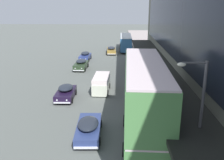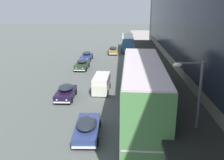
% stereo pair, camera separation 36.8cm
% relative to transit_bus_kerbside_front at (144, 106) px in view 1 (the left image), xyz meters
% --- Properties ---
extents(transit_bus_kerbside_front, '(3.08, 10.80, 6.48)m').
position_rel_transit_bus_kerbside_front_xyz_m(transit_bus_kerbside_front, '(0.00, 0.00, 0.00)').
color(transit_bus_kerbside_front, '#528E4D').
rests_on(transit_bus_kerbside_front, ground).
extents(transit_bus_kerbside_rear, '(2.74, 10.42, 3.29)m').
position_rel_transit_bus_kerbside_front_xyz_m(transit_bus_kerbside_rear, '(-0.17, 40.37, -1.60)').
color(transit_bus_kerbside_rear, '#33679B').
rests_on(transit_bus_kerbside_rear, ground).
extents(sedan_far_back, '(2.09, 4.88, 1.49)m').
position_rel_transit_bus_kerbside_front_xyz_m(sedan_far_back, '(-4.09, 1.88, -2.75)').
color(sedan_far_back, navy).
rests_on(sedan_far_back, ground).
extents(sedan_second_near, '(2.00, 4.28, 1.56)m').
position_rel_transit_bus_kerbside_front_xyz_m(sedan_second_near, '(-7.58, 9.99, -2.72)').
color(sedan_second_near, black).
rests_on(sedan_second_near, ground).
extents(sedan_oncoming_rear, '(2.09, 5.00, 1.52)m').
position_rel_transit_bus_kerbside_front_xyz_m(sedan_oncoming_rear, '(-3.29, 36.01, -2.73)').
color(sedan_oncoming_rear, olive).
rests_on(sedan_oncoming_rear, ground).
extents(sedan_lead_mid, '(2.05, 4.65, 1.57)m').
position_rel_transit_bus_kerbside_front_xyz_m(sedan_lead_mid, '(-7.77, 23.00, -2.71)').
color(sedan_lead_mid, '#233420').
rests_on(sedan_lead_mid, ground).
extents(sedan_oncoming_front, '(2.02, 4.40, 1.57)m').
position_rel_transit_bus_kerbside_front_xyz_m(sedan_oncoming_front, '(-7.97, 29.67, -2.71)').
color(sedan_oncoming_front, navy).
rests_on(sedan_oncoming_front, ground).
extents(vw_van, '(2.05, 4.62, 1.96)m').
position_rel_transit_bus_kerbside_front_xyz_m(vw_van, '(-3.79, 12.58, -2.39)').
color(vw_van, beige).
rests_on(vw_van, ground).
extents(street_lamp, '(1.50, 0.28, 7.41)m').
position_rel_transit_bus_kerbside_front_xyz_m(street_lamp, '(2.32, -4.09, 0.94)').
color(street_lamp, '#4C4C51').
rests_on(street_lamp, sidewalk_kerb).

